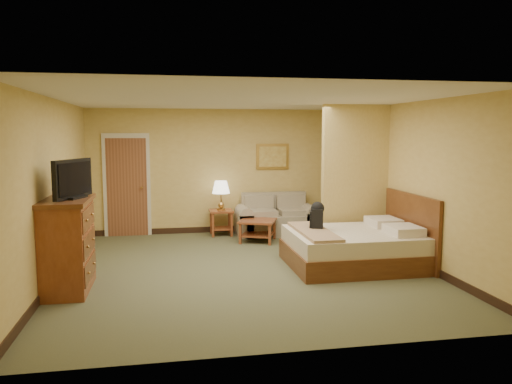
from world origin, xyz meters
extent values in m
plane|color=#505235|center=(0.00, 0.00, 0.00)|extent=(6.00, 6.00, 0.00)
plane|color=white|center=(0.00, 0.00, 2.60)|extent=(6.00, 6.00, 0.00)
cube|color=tan|center=(0.00, 3.00, 1.30)|extent=(5.50, 0.02, 2.60)
cube|color=tan|center=(-2.75, 0.00, 1.30)|extent=(0.02, 6.00, 2.60)
cube|color=tan|center=(2.75, 0.00, 1.30)|extent=(0.02, 6.00, 2.60)
cube|color=tan|center=(2.15, 0.93, 1.30)|extent=(1.20, 0.15, 2.60)
cube|color=beige|center=(-1.95, 2.97, 1.05)|extent=(0.94, 0.06, 2.10)
cube|color=brown|center=(-1.95, 2.96, 1.00)|extent=(0.80, 0.04, 2.00)
cylinder|color=#AE8340|center=(-1.65, 2.90, 1.00)|extent=(0.04, 0.12, 0.04)
cube|color=black|center=(0.00, 2.99, 0.06)|extent=(5.50, 0.02, 0.12)
cube|color=gray|center=(1.09, 2.52, 0.21)|extent=(1.39, 0.74, 0.42)
cube|color=gray|center=(1.09, 2.85, 0.63)|extent=(1.39, 0.18, 0.44)
cube|color=gray|center=(0.40, 2.52, 0.23)|extent=(0.30, 0.74, 0.47)
cube|color=gray|center=(1.79, 2.52, 0.23)|extent=(0.30, 0.74, 0.47)
cube|color=brown|center=(-0.06, 2.65, 0.51)|extent=(0.48, 0.48, 0.04)
cube|color=brown|center=(-0.06, 2.65, 0.14)|extent=(0.40, 0.40, 0.03)
cube|color=brown|center=(-0.25, 2.46, 0.24)|extent=(0.05, 0.05, 0.49)
cube|color=brown|center=(0.13, 2.46, 0.24)|extent=(0.05, 0.05, 0.49)
cube|color=brown|center=(-0.25, 2.84, 0.24)|extent=(0.05, 0.05, 0.49)
cube|color=brown|center=(0.13, 2.84, 0.24)|extent=(0.05, 0.05, 0.49)
cylinder|color=#AE8340|center=(-0.06, 2.65, 0.55)|extent=(0.18, 0.18, 0.04)
cylinder|color=#AE8340|center=(-0.06, 2.65, 0.78)|extent=(0.02, 0.02, 0.30)
cone|color=white|center=(-0.06, 2.65, 1.00)|extent=(0.36, 0.36, 0.25)
cube|color=brown|center=(0.57, 1.91, 0.41)|extent=(0.86, 0.86, 0.04)
cube|color=brown|center=(0.57, 1.91, 0.14)|extent=(0.74, 0.74, 0.03)
cube|color=brown|center=(0.29, 1.63, 0.20)|extent=(0.05, 0.05, 0.40)
cube|color=brown|center=(0.86, 2.20, 0.20)|extent=(0.05, 0.05, 0.40)
cube|color=#B78E3F|center=(1.09, 2.98, 1.60)|extent=(0.71, 0.03, 0.55)
cube|color=#B58737|center=(1.09, 2.96, 1.60)|extent=(0.59, 0.02, 0.43)
cube|color=brown|center=(-2.48, -0.62, 0.59)|extent=(0.54, 1.09, 1.19)
cube|color=#512813|center=(-2.48, -0.62, 1.22)|extent=(0.61, 1.17, 0.06)
cube|color=black|center=(-2.38, -0.62, 1.26)|extent=(0.33, 0.42, 0.03)
cube|color=black|center=(-2.38, -0.62, 1.51)|extent=(0.37, 0.81, 0.51)
cube|color=#512813|center=(1.75, -0.12, 0.15)|extent=(2.06, 1.65, 0.31)
cube|color=beige|center=(1.75, -0.12, 0.43)|extent=(2.00, 1.59, 0.25)
cube|color=#512813|center=(2.71, -0.12, 0.57)|extent=(0.06, 1.75, 1.13)
cube|color=silver|center=(2.40, -0.48, 0.62)|extent=(0.46, 0.57, 0.14)
cube|color=silver|center=(2.40, 0.24, 0.62)|extent=(0.46, 0.57, 0.14)
cube|color=#947451|center=(1.08, -0.12, 0.58)|extent=(0.46, 1.55, 0.05)
cube|color=black|center=(1.20, 0.08, 0.73)|extent=(0.25, 0.31, 0.35)
sphere|color=black|center=(1.20, 0.08, 0.91)|extent=(0.21, 0.21, 0.21)
camera|label=1|loc=(-1.18, -7.46, 2.11)|focal=35.00mm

